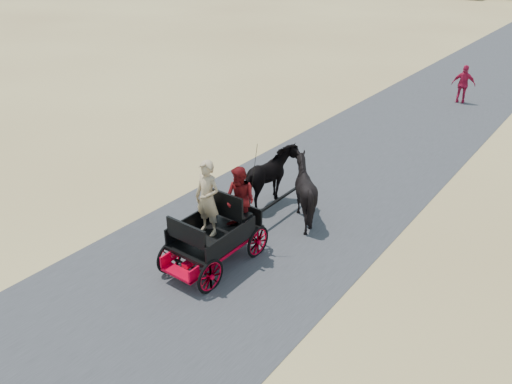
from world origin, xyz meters
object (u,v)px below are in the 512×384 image
Objects in this scene: horse_left at (270,179)px; pedestrian at (463,84)px; horse_right at (304,190)px; carriage at (215,249)px.

pedestrian is (1.28, 13.27, 0.02)m from horse_left.
horse_left is at bearing 0.00° from horse_right.
horse_right is (1.10, 0.00, 0.00)m from horse_left.
pedestrian is (0.73, 16.27, 0.50)m from carriage.
pedestrian reaches higher than horse_right.
horse_left is 13.33m from pedestrian.
carriage is 1.41× the size of horse_right.
carriage is 1.20× the size of horse_left.
horse_left reaches higher than carriage.
pedestrian is at bearing -95.53° from horse_left.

